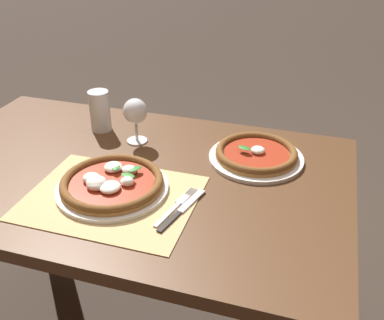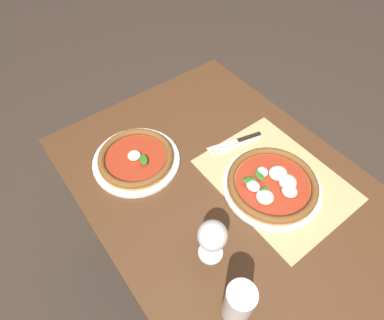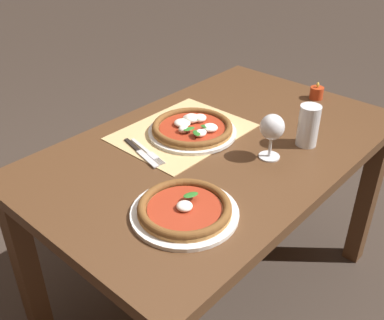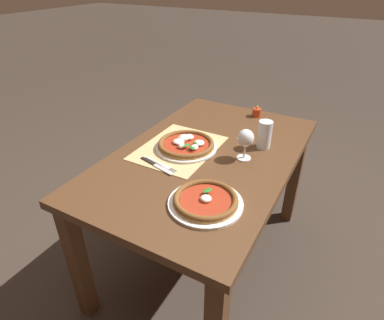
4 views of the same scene
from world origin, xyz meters
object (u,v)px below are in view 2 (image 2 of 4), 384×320
object	(u,v)px
pint_glass	(238,304)
pizza_far	(136,158)
pizza_near	(273,184)
wine_glass	(212,237)
knife	(234,142)
fork	(236,146)

from	to	relation	value
pint_glass	pizza_far	bearing A→B (deg)	-4.96
pizza_near	pizza_far	size ratio (longest dim) A/B	1.06
wine_glass	knife	xyz separation A→B (m)	(0.27, -0.33, -0.10)
pizza_near	fork	world-z (taller)	pizza_near
pizza_far	wine_glass	distance (m)	0.42
pizza_far	wine_glass	size ratio (longest dim) A/B	1.93
pint_glass	fork	xyz separation A→B (m)	(0.41, -0.37, -0.06)
wine_glass	fork	bearing A→B (deg)	-51.98
pizza_near	wine_glass	bearing A→B (deg)	99.68
pizza_far	pint_glass	bearing A→B (deg)	175.04
pizza_near	wine_glass	distance (m)	0.31
pint_glass	knife	size ratio (longest dim) A/B	0.68
fork	knife	xyz separation A→B (m)	(0.02, -0.01, 0.00)
knife	fork	bearing A→B (deg)	152.38
pizza_near	knife	world-z (taller)	pizza_near
pizza_far	pint_glass	size ratio (longest dim) A/B	2.06
pizza_near	pint_glass	world-z (taller)	pint_glass
pint_glass	wine_glass	bearing A→B (deg)	-16.44
knife	pizza_far	bearing A→B (deg)	67.23
pizza_near	pizza_far	world-z (taller)	pizza_near
pizza_near	fork	bearing A→B (deg)	-6.91
pizza_far	knife	bearing A→B (deg)	-112.77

